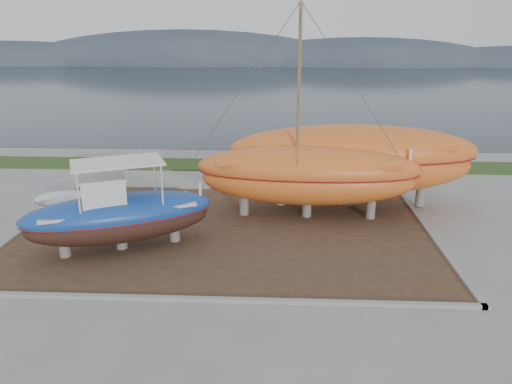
# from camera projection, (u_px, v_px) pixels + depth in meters

# --- Properties ---
(ground) EXTENTS (140.00, 140.00, 0.00)m
(ground) POSITION_uv_depth(u_px,v_px,m) (214.00, 273.00, 18.59)
(ground) COLOR gray
(ground) RESTS_ON ground
(dirt_patch) EXTENTS (18.00, 12.00, 0.06)m
(dirt_patch) POSITION_uv_depth(u_px,v_px,m) (225.00, 231.00, 22.38)
(dirt_patch) COLOR #422D1E
(dirt_patch) RESTS_ON ground
(curb_frame) EXTENTS (18.60, 12.60, 0.15)m
(curb_frame) POSITION_uv_depth(u_px,v_px,m) (225.00, 230.00, 22.37)
(curb_frame) COLOR gray
(curb_frame) RESTS_ON ground
(grass_strip) EXTENTS (44.00, 3.00, 0.08)m
(grass_strip) POSITION_uv_depth(u_px,v_px,m) (243.00, 165.00, 33.30)
(grass_strip) COLOR #284219
(grass_strip) RESTS_ON ground
(sea) EXTENTS (260.00, 100.00, 0.04)m
(sea) POSITION_uv_depth(u_px,v_px,m) (266.00, 84.00, 85.10)
(sea) COLOR #16252D
(sea) RESTS_ON ground
(mountain_ridge) EXTENTS (200.00, 36.00, 20.00)m
(mountain_ridge) POSITION_uv_depth(u_px,v_px,m) (272.00, 63.00, 137.36)
(mountain_ridge) COLOR #333D49
(mountain_ridge) RESTS_ON ground
(blue_caique) EXTENTS (7.92, 5.19, 3.66)m
(blue_caique) POSITION_uv_depth(u_px,v_px,m) (119.00, 206.00, 19.98)
(blue_caique) COLOR #19439E
(blue_caique) RESTS_ON dirt_patch
(white_dinghy) EXTENTS (4.68, 2.08, 1.37)m
(white_dinghy) POSITION_uv_depth(u_px,v_px,m) (81.00, 207.00, 23.28)
(white_dinghy) COLOR silver
(white_dinghy) RESTS_ON dirt_patch
(orange_sailboat) EXTENTS (10.60, 3.42, 9.74)m
(orange_sailboat) POSITION_uv_depth(u_px,v_px,m) (310.00, 115.00, 22.58)
(orange_sailboat) COLOR orange
(orange_sailboat) RESTS_ON dirt_patch
(orange_bare_hull) EXTENTS (12.35, 3.88, 4.03)m
(orange_bare_hull) POSITION_uv_depth(u_px,v_px,m) (352.00, 167.00, 24.99)
(orange_bare_hull) COLOR orange
(orange_bare_hull) RESTS_ON dirt_patch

